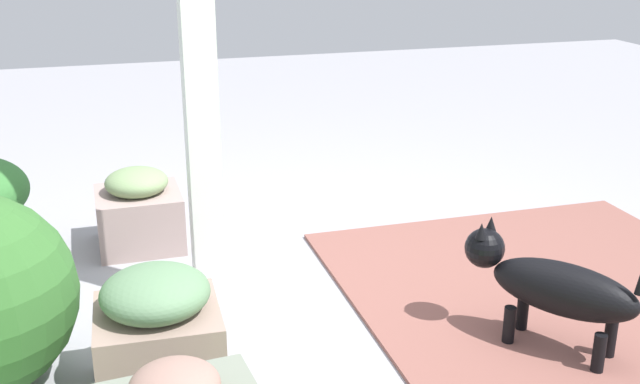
{
  "coord_description": "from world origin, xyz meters",
  "views": [
    {
      "loc": [
        0.81,
        3.0,
        1.57
      ],
      "look_at": [
        -0.1,
        -0.07,
        0.43
      ],
      "focal_mm": 43.56,
      "sensor_mm": 36.0,
      "label": 1
    }
  ],
  "objects_px": {
    "porch_pillar": "(195,6)",
    "stone_planter_nearest": "(139,211)",
    "stone_planter_mid": "(158,332)",
    "dog": "(551,285)"
  },
  "relations": [
    {
      "from": "stone_planter_mid",
      "to": "stone_planter_nearest",
      "type": "bearing_deg",
      "value": -90.94
    },
    {
      "from": "porch_pillar",
      "to": "dog",
      "type": "height_order",
      "value": "porch_pillar"
    },
    {
      "from": "stone_planter_nearest",
      "to": "dog",
      "type": "distance_m",
      "value": 2.03
    },
    {
      "from": "stone_planter_nearest",
      "to": "porch_pillar",
      "type": "bearing_deg",
      "value": 108.27
    },
    {
      "from": "stone_planter_nearest",
      "to": "dog",
      "type": "xyz_separation_m",
      "value": [
        -1.41,
        1.45,
        0.09
      ]
    },
    {
      "from": "porch_pillar",
      "to": "stone_planter_nearest",
      "type": "bearing_deg",
      "value": -71.73
    },
    {
      "from": "stone_planter_mid",
      "to": "dog",
      "type": "height_order",
      "value": "dog"
    },
    {
      "from": "porch_pillar",
      "to": "stone_planter_nearest",
      "type": "relative_size",
      "value": 6.04
    },
    {
      "from": "porch_pillar",
      "to": "stone_planter_nearest",
      "type": "xyz_separation_m",
      "value": [
        0.24,
        -0.73,
        -1.07
      ]
    },
    {
      "from": "stone_planter_mid",
      "to": "dog",
      "type": "distance_m",
      "value": 1.44
    }
  ]
}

